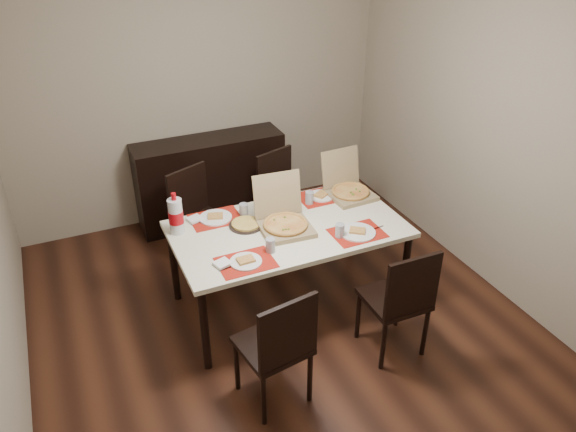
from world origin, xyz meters
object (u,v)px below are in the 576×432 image
(pizza_box_center, at_px, (284,221))
(chair_far_left, at_px, (198,215))
(chair_near_left, at_px, (278,345))
(sideboard, at_px, (211,180))
(chair_far_right, at_px, (283,195))
(soda_bottle, at_px, (176,216))
(dining_table, at_px, (288,234))
(chair_near_right, at_px, (400,298))
(dip_bowl, at_px, (282,214))

(pizza_box_center, bearing_deg, chair_far_left, 117.64)
(chair_near_left, bearing_deg, sideboard, 82.44)
(chair_far_left, height_order, chair_far_right, same)
(sideboard, height_order, soda_bottle, soda_bottle)
(dining_table, distance_m, chair_near_left, 1.08)
(chair_near_left, xyz_separation_m, chair_near_right, (0.99, 0.08, 0.00))
(soda_bottle, bearing_deg, pizza_box_center, -19.56)
(chair_near_left, distance_m, pizza_box_center, 1.09)
(chair_near_left, bearing_deg, chair_near_right, 4.70)
(chair_near_left, bearing_deg, chair_far_left, 90.17)
(dining_table, height_order, chair_near_right, chair_near_right)
(sideboard, distance_m, chair_far_left, 0.82)
(chair_near_left, height_order, chair_far_left, same)
(chair_near_left, relative_size, pizza_box_center, 2.03)
(chair_near_right, bearing_deg, pizza_box_center, 121.48)
(dining_table, height_order, chair_far_right, chair_far_right)
(chair_near_left, relative_size, dip_bowl, 7.97)
(chair_near_right, bearing_deg, dip_bowl, 114.03)
(sideboard, xyz_separation_m, chair_far_left, (-0.35, -0.74, 0.06))
(sideboard, height_order, chair_near_right, chair_near_right)
(chair_far_right, xyz_separation_m, soda_bottle, (-1.16, -0.64, 0.38))
(chair_near_right, height_order, chair_far_left, same)
(chair_near_right, xyz_separation_m, dip_bowl, (-0.47, 1.05, 0.25))
(chair_near_left, distance_m, chair_far_left, 1.83)
(dip_bowl, relative_size, soda_bottle, 0.34)
(sideboard, bearing_deg, dining_table, -84.74)
(chair_near_left, height_order, chair_far_right, same)
(sideboard, distance_m, chair_far_right, 0.86)
(chair_far_left, distance_m, pizza_box_center, 1.04)
(pizza_box_center, bearing_deg, soda_bottle, 160.44)
(sideboard, height_order, dining_table, sideboard)
(dip_bowl, bearing_deg, pizza_box_center, -107.79)
(dining_table, height_order, pizza_box_center, pizza_box_center)
(chair_near_left, relative_size, chair_far_right, 1.00)
(dining_table, distance_m, soda_bottle, 0.88)
(chair_near_right, height_order, chair_far_right, same)
(sideboard, relative_size, chair_far_right, 1.61)
(dining_table, relative_size, pizza_box_center, 3.94)
(chair_far_right, distance_m, soda_bottle, 1.38)
(sideboard, height_order, chair_far_right, chair_far_right)
(dining_table, relative_size, chair_far_right, 1.94)
(chair_near_left, bearing_deg, soda_bottle, 104.66)
(pizza_box_center, relative_size, dip_bowl, 3.92)
(chair_far_right, height_order, dip_bowl, chair_far_right)
(dining_table, relative_size, dip_bowl, 15.42)
(chair_near_right, height_order, dip_bowl, chair_near_right)
(sideboard, bearing_deg, chair_near_left, -97.56)
(chair_near_right, height_order, soda_bottle, soda_bottle)
(chair_near_right, xyz_separation_m, soda_bottle, (-1.30, 1.14, 0.38))
(dining_table, xyz_separation_m, chair_near_right, (0.50, -0.86, -0.17))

